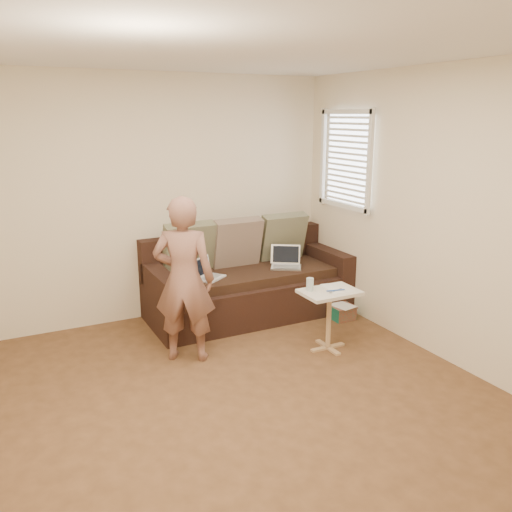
% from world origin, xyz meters
% --- Properties ---
extents(floor, '(4.50, 4.50, 0.00)m').
position_xyz_m(floor, '(0.00, 0.00, 0.00)').
color(floor, '#4E331D').
rests_on(floor, ground).
extents(ceiling, '(4.50, 4.50, 0.00)m').
position_xyz_m(ceiling, '(0.00, 0.00, 2.60)').
color(ceiling, white).
rests_on(ceiling, wall_back).
extents(wall_back, '(4.00, 0.00, 4.00)m').
position_xyz_m(wall_back, '(0.00, 2.25, 1.30)').
color(wall_back, beige).
rests_on(wall_back, ground).
extents(wall_right, '(0.00, 4.50, 4.50)m').
position_xyz_m(wall_right, '(2.00, 0.00, 1.30)').
color(wall_right, beige).
rests_on(wall_right, ground).
extents(window_blinds, '(0.12, 0.88, 1.08)m').
position_xyz_m(window_blinds, '(1.95, 1.50, 1.70)').
color(window_blinds, white).
rests_on(window_blinds, wall_right).
extents(sofa, '(2.20, 0.95, 0.85)m').
position_xyz_m(sofa, '(0.90, 1.77, 0.42)').
color(sofa, black).
rests_on(sofa, ground).
extents(pillow_left, '(0.55, 0.29, 0.57)m').
position_xyz_m(pillow_left, '(0.30, 2.01, 0.79)').
color(pillow_left, '#676A4E').
rests_on(pillow_left, sofa).
extents(pillow_mid, '(0.55, 0.27, 0.57)m').
position_xyz_m(pillow_mid, '(0.85, 1.97, 0.79)').
color(pillow_mid, '#796056').
rests_on(pillow_mid, sofa).
extents(pillow_right, '(0.55, 0.28, 0.57)m').
position_xyz_m(pillow_right, '(1.45, 2.00, 0.79)').
color(pillow_right, '#676A4E').
rests_on(pillow_right, sofa).
extents(laptop_silver, '(0.41, 0.38, 0.22)m').
position_xyz_m(laptop_silver, '(1.31, 1.66, 0.52)').
color(laptop_silver, '#B7BABC').
rests_on(laptop_silver, sofa).
extents(laptop_white, '(0.37, 0.35, 0.22)m').
position_xyz_m(laptop_white, '(0.41, 1.67, 0.52)').
color(laptop_white, white).
rests_on(laptop_white, sofa).
extents(person, '(0.66, 0.60, 1.51)m').
position_xyz_m(person, '(-0.09, 1.05, 0.75)').
color(person, brown).
rests_on(person, ground).
extents(side_table, '(0.53, 0.37, 0.58)m').
position_xyz_m(side_table, '(1.18, 0.63, 0.29)').
color(side_table, silver).
rests_on(side_table, ground).
extents(drinking_glass, '(0.07, 0.07, 0.12)m').
position_xyz_m(drinking_glass, '(1.01, 0.71, 0.64)').
color(drinking_glass, silver).
rests_on(drinking_glass, side_table).
extents(scissors, '(0.20, 0.15, 0.02)m').
position_xyz_m(scissors, '(1.21, 0.58, 0.59)').
color(scissors, silver).
rests_on(scissors, side_table).
extents(paper_on_table, '(0.25, 0.33, 0.00)m').
position_xyz_m(paper_on_table, '(1.28, 0.66, 0.59)').
color(paper_on_table, white).
rests_on(paper_on_table, side_table).
extents(striped_box, '(0.25, 0.25, 0.16)m').
position_xyz_m(striped_box, '(1.75, 1.20, 0.08)').
color(striped_box, red).
rests_on(striped_box, ground).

